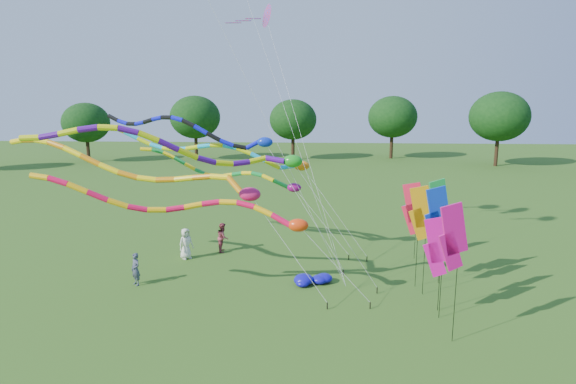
# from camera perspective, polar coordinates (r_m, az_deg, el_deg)

# --- Properties ---
(ground) EXTENTS (160.00, 160.00, 0.00)m
(ground) POSITION_cam_1_polar(r_m,az_deg,el_deg) (19.10, -0.32, -16.25)
(ground) COLOR #2D5516
(ground) RESTS_ON ground
(tree_ring) EXTENTS (116.30, 116.28, 9.56)m
(tree_ring) POSITION_cam_1_polar(r_m,az_deg,el_deg) (17.74, 3.27, 0.71)
(tree_ring) COLOR #382314
(tree_ring) RESTS_ON ground
(tube_kite_red) EXTENTS (13.72, 1.38, 6.33)m
(tube_kite_red) POSITION_cam_1_polar(r_m,az_deg,el_deg) (20.33, -10.32, -1.89)
(tube_kite_red) COLOR black
(tube_kite_red) RESTS_ON ground
(tube_kite_orange) EXTENTS (15.36, 3.78, 7.54)m
(tube_kite_orange) POSITION_cam_1_polar(r_m,az_deg,el_deg) (22.59, -15.70, 2.33)
(tube_kite_orange) COLOR black
(tube_kite_orange) RESTS_ON ground
(tube_kite_purple) EXTENTS (13.52, 3.91, 8.38)m
(tube_kite_purple) POSITION_cam_1_polar(r_m,az_deg,el_deg) (19.28, -10.46, 4.83)
(tube_kite_purple) COLOR black
(tube_kite_purple) RESTS_ON ground
(tube_kite_blue) EXTENTS (12.93, 3.45, 8.45)m
(tube_kite_blue) POSITION_cam_1_polar(r_m,az_deg,el_deg) (25.44, -10.22, 7.01)
(tube_kite_blue) COLOR black
(tube_kite_blue) RESTS_ON ground
(tube_kite_cyan) EXTENTS (14.37, 1.98, 7.77)m
(tube_kite_cyan) POSITION_cam_1_polar(r_m,az_deg,el_deg) (26.61, -7.38, 4.63)
(tube_kite_cyan) COLOR black
(tube_kite_cyan) RESTS_ON ground
(tube_kite_green) EXTENTS (12.34, 3.20, 6.39)m
(tube_kite_green) POSITION_cam_1_polar(r_m,az_deg,el_deg) (27.92, -6.30, 2.15)
(tube_kite_green) COLOR black
(tube_kite_green) RESTS_ON ground
(delta_kite_high_c) EXTENTS (6.68, 8.04, 15.50)m
(delta_kite_high_c) POSITION_cam_1_polar(r_m,az_deg,el_deg) (28.63, -2.73, 20.16)
(delta_kite_high_c) COLOR black
(delta_kite_high_c) RESTS_ON ground
(banner_pole_magenta_b) EXTENTS (1.16, 0.13, 4.24)m
(banner_pole_magenta_b) POSITION_cam_1_polar(r_m,az_deg,el_deg) (20.00, 17.23, -6.26)
(banner_pole_magenta_b) COLOR black
(banner_pole_magenta_b) RESTS_ON ground
(banner_pole_blue_b) EXTENTS (1.15, 0.30, 5.34)m
(banner_pole_blue_b) POSITION_cam_1_polar(r_m,az_deg,el_deg) (20.33, 17.32, -2.80)
(banner_pole_blue_b) COLOR black
(banner_pole_blue_b) RESTS_ON ground
(banner_pole_green) EXTENTS (1.12, 0.46, 5.13)m
(banner_pole_green) POSITION_cam_1_polar(r_m,az_deg,el_deg) (23.49, 17.40, -1.51)
(banner_pole_green) COLOR black
(banner_pole_green) RESTS_ON ground
(banner_pole_orange) EXTENTS (1.16, 0.13, 5.04)m
(banner_pole_orange) POSITION_cam_1_polar(r_m,az_deg,el_deg) (22.01, 15.50, -2.46)
(banner_pole_orange) COLOR black
(banner_pole_orange) RESTS_ON ground
(banner_pole_red) EXTENTS (1.14, 0.38, 5.02)m
(banner_pole_red) POSITION_cam_1_polar(r_m,az_deg,el_deg) (22.91, 14.66, -1.95)
(banner_pole_red) COLOR black
(banner_pole_red) RESTS_ON ground
(banner_pole_violet) EXTENTS (1.16, 0.20, 4.18)m
(banner_pole_violet) POSITION_cam_1_polar(r_m,az_deg,el_deg) (27.07, 14.52, -1.77)
(banner_pole_violet) COLOR black
(banner_pole_violet) RESTS_ON ground
(banner_pole_magenta_a) EXTENTS (1.14, 0.39, 5.24)m
(banner_pole_magenta_a) POSITION_cam_1_polar(r_m,az_deg,el_deg) (17.87, 18.98, -5.13)
(banner_pole_magenta_a) COLOR black
(banner_pole_magenta_a) RESTS_ON ground
(blue_nylon_heap) EXTENTS (1.45, 1.20, 0.54)m
(blue_nylon_heap) POSITION_cam_1_polar(r_m,az_deg,el_deg) (23.00, 3.45, -10.72)
(blue_nylon_heap) COLOR #110DAC
(blue_nylon_heap) RESTS_ON ground
(person_a) EXTENTS (0.98, 0.99, 1.73)m
(person_a) POSITION_cam_1_polar(r_m,az_deg,el_deg) (27.33, -12.02, -6.00)
(person_a) COLOR silver
(person_a) RESTS_ON ground
(person_b) EXTENTS (0.68, 0.66, 1.57)m
(person_b) POSITION_cam_1_polar(r_m,az_deg,el_deg) (24.22, -17.61, -8.72)
(person_b) COLOR #404559
(person_b) RESTS_ON ground
(person_c) EXTENTS (0.72, 0.88, 1.69)m
(person_c) POSITION_cam_1_polar(r_m,az_deg,el_deg) (28.24, -7.72, -5.33)
(person_c) COLOR #9A3845
(person_c) RESTS_ON ground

